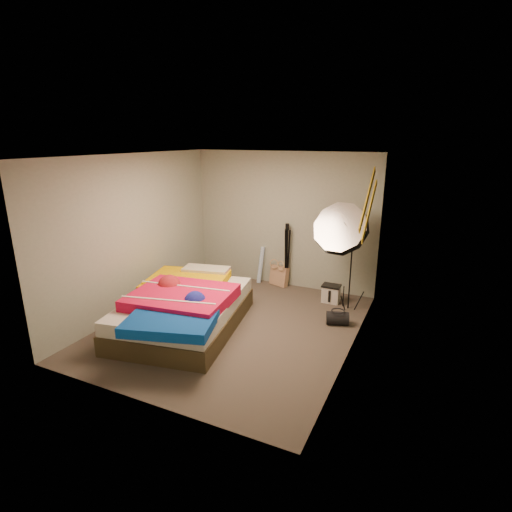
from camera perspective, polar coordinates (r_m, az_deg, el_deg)
The scene contains 15 objects.
floor at distance 6.12m, azimuth -3.27°, elevation -9.91°, with size 4.00×4.00×0.00m, color #4B433A.
ceiling at distance 5.48m, azimuth -3.72°, elevation 14.16°, with size 4.00×4.00×0.00m, color silver.
wall_back at distance 7.45m, azimuth 3.88°, elevation 5.11°, with size 3.50×3.50×0.00m, color gray.
wall_front at distance 4.12m, azimuth -16.87°, elevation -5.24°, with size 3.50×3.50×0.00m, color gray.
wall_left at distance 6.67m, azimuth -16.85°, elevation 3.06°, with size 4.00×4.00×0.00m, color gray.
wall_right at distance 5.11m, azimuth 14.07°, elevation -0.77°, with size 4.00×4.00×0.00m, color gray.
tote_bag at distance 7.65m, azimuth 3.33°, elevation -2.84°, with size 0.37×0.11×0.37m, color tan.
wrapping_roll at distance 7.74m, azimuth 0.69°, elevation -1.28°, with size 0.08×0.08×0.71m, color #5A8FD1.
camera_case at distance 7.00m, azimuth 10.66°, elevation -5.39°, with size 0.29×0.20×0.29m, color beige.
duffel_bag at distance 6.24m, azimuth 11.57°, elevation -8.69°, with size 0.20×0.20×0.33m, color black.
wall_stripe_upper at distance 5.54m, azimuth 15.62°, elevation 7.89°, with size 0.02×1.10×0.10m, color gold.
wall_stripe_lower at distance 5.81m, azimuth 15.90°, elevation 6.26°, with size 0.02×1.10×0.10m, color gold.
bed at distance 6.03m, azimuth -10.23°, elevation -7.24°, with size 1.96×2.54×0.64m.
photo_umbrella at distance 6.40m, azimuth 12.14°, elevation 3.65°, with size 1.14×0.88×1.86m.
camera_tripod at distance 7.42m, azimuth 4.41°, elevation 0.69°, with size 0.08×0.08×1.22m.
Camera 1 is at (2.63, -4.81, 2.74)m, focal length 28.00 mm.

